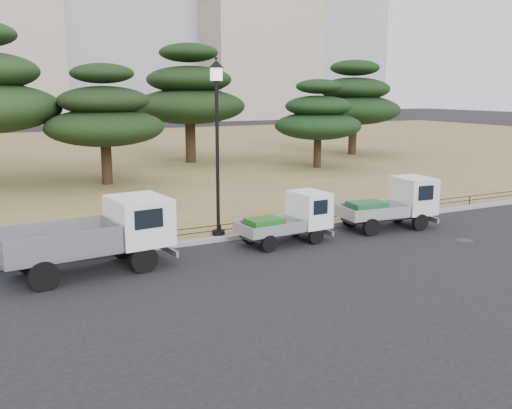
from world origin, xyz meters
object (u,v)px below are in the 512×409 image
truck_kei_rear (393,204)px  street_lamp (217,119)px  truck_kei_front (290,218)px  truck_large (98,233)px

truck_kei_rear → street_lamp: 7.42m
truck_kei_front → street_lamp: bearing=137.6°
truck_kei_front → street_lamp: street_lamp is taller
truck_large → street_lamp: street_lamp is taller
truck_large → street_lamp: 5.70m
truck_kei_rear → street_lamp: street_lamp is taller
truck_large → truck_kei_front: size_ratio=1.47×
truck_kei_front → street_lamp: 4.19m
truck_kei_front → truck_kei_rear: size_ratio=0.88×
truck_large → truck_kei_front: truck_large is taller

